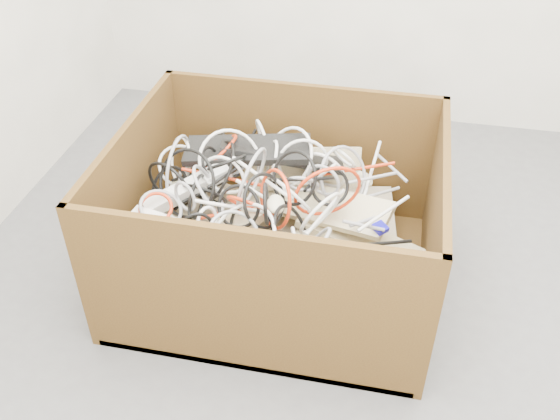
% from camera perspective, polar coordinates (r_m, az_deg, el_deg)
% --- Properties ---
extents(ground, '(3.00, 3.00, 0.00)m').
position_cam_1_polar(ground, '(2.25, 6.39, -9.74)').
color(ground, '#4E4E50').
rests_on(ground, ground).
extents(cardboard_box, '(1.09, 0.91, 0.59)m').
position_cam_1_polar(cardboard_box, '(2.29, -0.45, -3.15)').
color(cardboard_box, '#3C250F').
rests_on(cardboard_box, ground).
extents(keyboard_pile, '(0.99, 0.80, 0.33)m').
position_cam_1_polar(keyboard_pile, '(2.23, 0.53, 0.16)').
color(keyboard_pile, beige).
rests_on(keyboard_pile, cardboard_box).
extents(mice_scatter, '(0.77, 0.61, 0.21)m').
position_cam_1_polar(mice_scatter, '(2.15, -1.00, 0.41)').
color(mice_scatter, beige).
rests_on(mice_scatter, keyboard_pile).
extents(power_strip_left, '(0.28, 0.25, 0.13)m').
position_cam_1_polar(power_strip_left, '(2.20, -8.43, 1.92)').
color(power_strip_left, white).
rests_on(power_strip_left, keyboard_pile).
extents(power_strip_right, '(0.28, 0.08, 0.09)m').
position_cam_1_polar(power_strip_right, '(2.11, -9.84, -1.44)').
color(power_strip_right, white).
rests_on(power_strip_right, keyboard_pile).
extents(vga_plug, '(0.06, 0.06, 0.03)m').
position_cam_1_polar(vga_plug, '(2.10, 9.12, -1.61)').
color(vga_plug, '#100CB9').
rests_on(vga_plug, keyboard_pile).
extents(cable_tangle, '(0.99, 0.83, 0.42)m').
position_cam_1_polar(cable_tangle, '(2.13, -2.87, 1.96)').
color(cable_tangle, black).
rests_on(cable_tangle, keyboard_pile).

